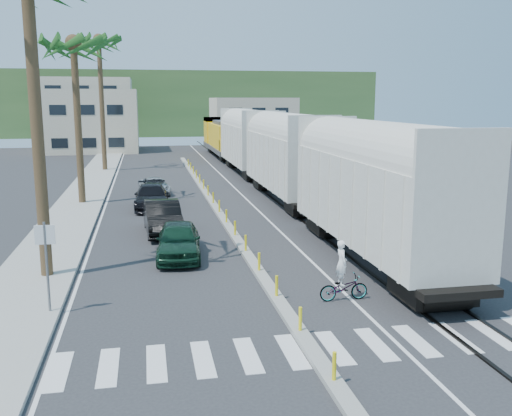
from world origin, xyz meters
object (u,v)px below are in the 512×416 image
Objects in this scene: cyclist at (343,281)px; car_second at (163,217)px; car_lead at (179,240)px; street_sign at (46,255)px.

car_second is at bearing 25.23° from cyclist.
car_second is (-0.51, 4.81, 0.04)m from car_lead.
cyclist is at bearing -47.16° from car_lead.
car_second is at bearing 70.18° from street_sign.
cyclist reaches higher than car_lead.
car_lead is at bearing -86.95° from car_second.
street_sign reaches higher than cyclist.
street_sign is at bearing -112.81° from car_second.
car_lead is 2.23× the size of cyclist.
street_sign is 11.47m from car_second.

